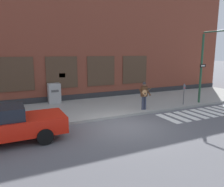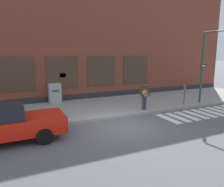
{
  "view_description": "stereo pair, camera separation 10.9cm",
  "coord_description": "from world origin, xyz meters",
  "px_view_note": "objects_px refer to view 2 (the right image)",
  "views": [
    {
      "loc": [
        -5.0,
        -9.17,
        3.65
      ],
      "look_at": [
        0.15,
        1.69,
        1.39
      ],
      "focal_mm": 35.0,
      "sensor_mm": 36.0,
      "label": 1
    },
    {
      "loc": [
        -4.9,
        -9.22,
        3.65
      ],
      "look_at": [
        0.15,
        1.69,
        1.39
      ],
      "focal_mm": 35.0,
      "sensor_mm": 36.0,
      "label": 2
    }
  ],
  "objects_px": {
    "red_car": "(5,124)",
    "busker": "(144,94)",
    "traffic_light": "(217,54)",
    "parking_meter": "(185,91)",
    "utility_box": "(55,93)"
  },
  "relations": [
    {
      "from": "busker",
      "to": "red_car",
      "type": "bearing_deg",
      "value": -168.64
    },
    {
      "from": "red_car",
      "to": "busker",
      "type": "height_order",
      "value": "busker"
    },
    {
      "from": "parking_meter",
      "to": "red_car",
      "type": "bearing_deg",
      "value": -171.93
    },
    {
      "from": "traffic_light",
      "to": "utility_box",
      "type": "height_order",
      "value": "traffic_light"
    },
    {
      "from": "red_car",
      "to": "traffic_light",
      "type": "height_order",
      "value": "traffic_light"
    },
    {
      "from": "parking_meter",
      "to": "traffic_light",
      "type": "bearing_deg",
      "value": -31.31
    },
    {
      "from": "red_car",
      "to": "busker",
      "type": "distance_m",
      "value": 7.87
    },
    {
      "from": "busker",
      "to": "parking_meter",
      "type": "distance_m",
      "value": 3.21
    },
    {
      "from": "red_car",
      "to": "traffic_light",
      "type": "bearing_deg",
      "value": 2.65
    },
    {
      "from": "traffic_light",
      "to": "utility_box",
      "type": "distance_m",
      "value": 11.15
    },
    {
      "from": "busker",
      "to": "utility_box",
      "type": "distance_m",
      "value": 6.33
    },
    {
      "from": "parking_meter",
      "to": "utility_box",
      "type": "distance_m",
      "value": 8.96
    },
    {
      "from": "parking_meter",
      "to": "utility_box",
      "type": "xyz_separation_m",
      "value": [
        -7.87,
        4.27,
        -0.25
      ]
    },
    {
      "from": "red_car",
      "to": "busker",
      "type": "xyz_separation_m",
      "value": [
        7.71,
        1.55,
        0.35
      ]
    },
    {
      "from": "busker",
      "to": "traffic_light",
      "type": "distance_m",
      "value": 5.47
    }
  ]
}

